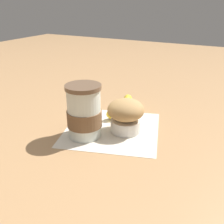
# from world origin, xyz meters

# --- Properties ---
(ground_plane) EXTENTS (3.00, 3.00, 0.00)m
(ground_plane) POSITION_xyz_m (0.00, 0.00, 0.00)
(ground_plane) COLOR #A87C51
(paper_napkin) EXTENTS (0.31, 0.31, 0.00)m
(paper_napkin) POSITION_xyz_m (0.00, 0.00, 0.00)
(paper_napkin) COLOR beige
(paper_napkin) RESTS_ON ground_plane
(coffee_cup) EXTENTS (0.09, 0.09, 0.13)m
(coffee_cup) POSITION_xyz_m (-0.06, 0.04, 0.06)
(coffee_cup) COLOR silver
(coffee_cup) RESTS_ON paper_napkin
(muffin) EXTENTS (0.10, 0.10, 0.09)m
(muffin) POSITION_xyz_m (0.01, -0.04, 0.05)
(muffin) COLOR white
(muffin) RESTS_ON paper_napkin
(banana) EXTENTS (0.17, 0.07, 0.04)m
(banana) POSITION_xyz_m (0.12, 0.02, 0.02)
(banana) COLOR gold
(banana) RESTS_ON paper_napkin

